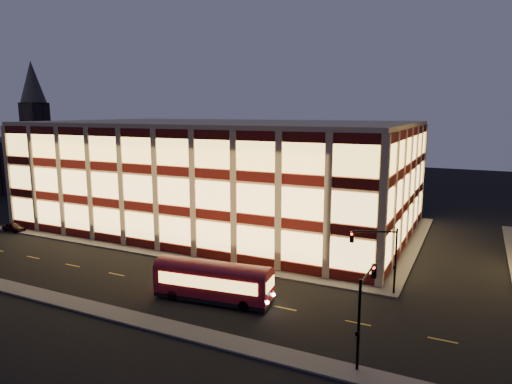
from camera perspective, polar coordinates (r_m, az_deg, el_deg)
The scene contains 11 objects.
ground at distance 50.89m, azimuth -10.72°, elevation -8.32°, with size 200.00×200.00×0.00m, color black.
sidewalk_office_south at distance 53.38m, azimuth -12.69°, elevation -7.43°, with size 54.00×2.00×0.15m, color #514F4C.
sidewalk_office_east at distance 58.04m, azimuth 18.98°, elevation -6.31°, with size 2.00×30.00×0.15m, color #514F4C.
sidewalk_near at distance 41.90m, azimuth -21.66°, elevation -12.86°, with size 100.00×2.00×0.15m, color #514F4C.
office_building at distance 64.65m, azimuth -4.05°, elevation 2.35°, with size 50.45×30.45×14.50m.
church_tower at distance 126.72m, azimuth -25.72°, elevation 5.95°, with size 5.00×5.00×18.00m, color #2D2621.
church_spire at distance 126.74m, azimuth -26.21°, elevation 12.27°, with size 6.00×6.00×10.00m, color #4C473F.
traffic_signal_far at distance 41.09m, azimuth 15.19°, elevation -6.96°, with size 3.79×1.87×6.00m.
traffic_signal_near at distance 30.42m, azimuth 13.46°, elevation -12.97°, with size 0.32×4.45×6.00m.
trolley_bus at distance 39.36m, azimuth -5.41°, elevation -10.81°, with size 10.34×3.67×3.43m.
parked_car_0 at distance 69.33m, azimuth -28.03°, elevation -3.90°, with size 1.36×3.38×1.15m, color black.
Camera 1 is at (29.25, -38.50, 15.89)m, focal length 32.00 mm.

